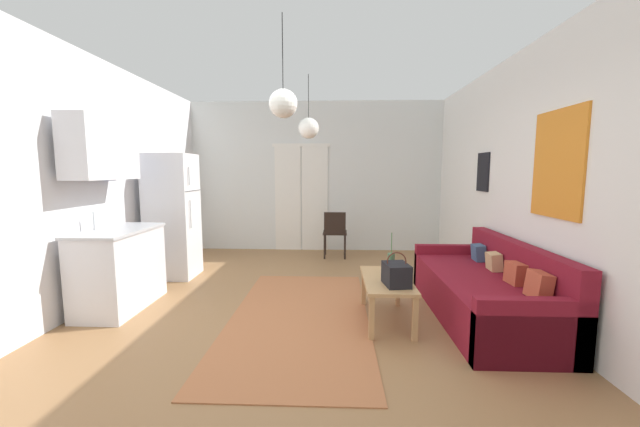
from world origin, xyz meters
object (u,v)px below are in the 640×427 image
(coffee_table, at_px, (387,284))
(refrigerator, at_px, (173,216))
(pendant_lamp_far, at_px, (309,128))
(couch, at_px, (487,292))
(bamboo_vase, at_px, (391,264))
(pendant_lamp_near, at_px, (283,104))
(accent_chair, at_px, (335,231))
(handbag, at_px, (396,274))

(coffee_table, relative_size, refrigerator, 0.54)
(pendant_lamp_far, bearing_deg, couch, -34.50)
(bamboo_vase, bearing_deg, coffee_table, -116.01)
(pendant_lamp_near, bearing_deg, bamboo_vase, 28.57)
(couch, bearing_deg, pendant_lamp_far, 145.50)
(couch, bearing_deg, coffee_table, -172.74)
(couch, relative_size, accent_chair, 2.57)
(couch, relative_size, bamboo_vase, 4.72)
(couch, xyz_separation_m, refrigerator, (-3.98, 1.36, 0.63))
(bamboo_vase, height_order, refrigerator, refrigerator)
(couch, relative_size, handbag, 6.58)
(couch, xyz_separation_m, bamboo_vase, (-1.02, -0.01, 0.30))
(handbag, relative_size, refrigerator, 0.18)
(couch, height_order, bamboo_vase, bamboo_vase)
(accent_chair, bearing_deg, couch, 122.83)
(coffee_table, height_order, refrigerator, refrigerator)
(coffee_table, xyz_separation_m, bamboo_vase, (0.06, 0.12, 0.18))
(couch, bearing_deg, pendant_lamp_near, -164.21)
(accent_chair, bearing_deg, bamboo_vase, 103.69)
(handbag, bearing_deg, pendant_lamp_near, -167.73)
(coffee_table, bearing_deg, couch, 7.26)
(refrigerator, relative_size, accent_chair, 2.15)
(handbag, bearing_deg, pendant_lamp_far, 119.16)
(refrigerator, height_order, pendant_lamp_near, pendant_lamp_near)
(couch, bearing_deg, refrigerator, 161.17)
(refrigerator, relative_size, pendant_lamp_near, 2.07)
(bamboo_vase, bearing_deg, handbag, -90.34)
(bamboo_vase, bearing_deg, pendant_lamp_near, -151.43)
(bamboo_vase, distance_m, pendant_lamp_far, 2.30)
(bamboo_vase, relative_size, pendant_lamp_far, 0.52)
(refrigerator, relative_size, pendant_lamp_far, 2.06)
(handbag, xyz_separation_m, refrigerator, (-2.96, 1.72, 0.34))
(couch, xyz_separation_m, accent_chair, (-1.61, 2.59, 0.21))
(bamboo_vase, distance_m, accent_chair, 2.67)
(pendant_lamp_far, bearing_deg, bamboo_vase, -55.08)
(couch, xyz_separation_m, coffee_table, (-1.08, -0.14, 0.12))
(bamboo_vase, bearing_deg, accent_chair, 102.80)
(accent_chair, distance_m, pendant_lamp_near, 3.60)
(accent_chair, relative_size, pendant_lamp_near, 0.96)
(pendant_lamp_near, relative_size, pendant_lamp_far, 1.00)
(couch, relative_size, refrigerator, 1.20)
(couch, distance_m, pendant_lamp_near, 2.84)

